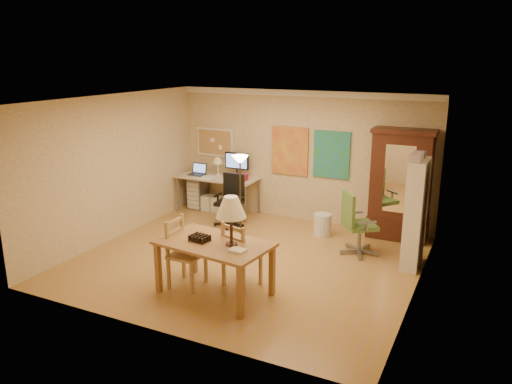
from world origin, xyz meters
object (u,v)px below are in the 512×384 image
at_px(computer_desk, 220,191).
at_px(armoire, 400,192).
at_px(bookshelf, 415,215).
at_px(dining_table, 220,233).
at_px(office_chair_green, 357,237).
at_px(office_chair_black, 230,212).

height_order(computer_desk, armoire, armoire).
bearing_deg(armoire, bookshelf, -69.16).
xyz_separation_m(dining_table, office_chair_green, (1.37, 2.40, -0.65)).
height_order(computer_desk, bookshelf, bookshelf).
bearing_deg(armoire, dining_table, -117.74).
relative_size(computer_desk, bookshelf, 0.99).
relative_size(dining_table, office_chair_black, 1.62).
height_order(computer_desk, office_chair_black, computer_desk).
bearing_deg(office_chair_green, computer_desk, 162.77).
distance_m(armoire, bookshelf, 1.32).
distance_m(office_chair_black, bookshelf, 3.77).
xyz_separation_m(dining_table, office_chair_black, (-1.36, 2.76, -0.67)).
height_order(dining_table, computer_desk, dining_table).
relative_size(dining_table, computer_desk, 0.95).
bearing_deg(office_chair_green, dining_table, -119.72).
bearing_deg(bookshelf, computer_desk, 164.93).
xyz_separation_m(computer_desk, armoire, (3.84, 0.08, 0.41)).
bearing_deg(office_chair_black, armoire, 13.25).
xyz_separation_m(dining_table, armoire, (1.85, 3.51, -0.04)).
relative_size(office_chair_black, bookshelf, 0.59).
xyz_separation_m(computer_desk, office_chair_green, (3.36, -1.04, -0.19)).
xyz_separation_m(office_chair_black, office_chair_green, (2.73, -0.36, 0.02)).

